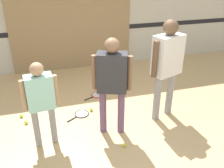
{
  "coord_description": "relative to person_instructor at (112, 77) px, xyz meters",
  "views": [
    {
      "loc": [
        -1.05,
        -3.18,
        2.68
      ],
      "look_at": [
        -0.08,
        0.21,
        0.92
      ],
      "focal_mm": 40.0,
      "sensor_mm": 36.0,
      "label": 1
    }
  ],
  "objects": [
    {
      "name": "ground_plane",
      "position": [
        0.08,
        -0.21,
        -1.03
      ],
      "size": [
        16.0,
        16.0,
        0.0
      ],
      "primitive_type": "plane",
      "color": "tan"
    },
    {
      "name": "wall_back",
      "position": [
        0.08,
        3.11,
        0.57
      ],
      "size": [
        16.0,
        0.07,
        3.2
      ],
      "color": "beige",
      "rests_on": "ground_plane"
    },
    {
      "name": "wall_panel",
      "position": [
        -0.2,
        3.05,
        -0.02
      ],
      "size": [
        3.12,
        0.05,
        2.02
      ],
      "color": "#9E7F56",
      "rests_on": "ground_plane"
    },
    {
      "name": "person_instructor",
      "position": [
        0.0,
        0.0,
        0.0
      ],
      "size": [
        0.6,
        0.4,
        1.66
      ],
      "rotation": [
        0.0,
        0.0,
        -0.34
      ],
      "color": "#6B4C70",
      "rests_on": "ground_plane"
    },
    {
      "name": "person_student_left",
      "position": [
        -1.1,
        -0.02,
        -0.16
      ],
      "size": [
        0.53,
        0.26,
        1.41
      ],
      "rotation": [
        0.0,
        0.0,
        0.11
      ],
      "color": "gray",
      "rests_on": "ground_plane"
    },
    {
      "name": "person_student_right",
      "position": [
        1.04,
        0.2,
        0.1
      ],
      "size": [
        0.66,
        0.44,
        1.83
      ],
      "rotation": [
        0.0,
        0.0,
        -2.8
      ],
      "color": "gray",
      "rests_on": "ground_plane"
    },
    {
      "name": "racket_spare_on_floor",
      "position": [
        -0.43,
        0.65,
        -1.02
      ],
      "size": [
        0.5,
        0.39,
        0.03
      ],
      "rotation": [
        0.0,
        0.0,
        3.7
      ],
      "color": "#28282D",
      "rests_on": "ground_plane"
    },
    {
      "name": "racket_second_spare",
      "position": [
        0.04,
        1.31,
        -1.02
      ],
      "size": [
        0.53,
        0.4,
        0.03
      ],
      "rotation": [
        0.0,
        0.0,
        3.6
      ],
      "color": "red",
      "rests_on": "ground_plane"
    },
    {
      "name": "tennis_ball_near_instructor",
      "position": [
        0.08,
        -0.45,
        -1.0
      ],
      "size": [
        0.07,
        0.07,
        0.07
      ],
      "primitive_type": "sphere",
      "color": "#CCE038",
      "rests_on": "ground_plane"
    },
    {
      "name": "tennis_ball_by_spare_racket",
      "position": [
        -0.22,
        0.73,
        -1.0
      ],
      "size": [
        0.07,
        0.07,
        0.07
      ],
      "primitive_type": "sphere",
      "color": "#CCE038",
      "rests_on": "ground_plane"
    },
    {
      "name": "tennis_ball_stray_left",
      "position": [
        -1.53,
        0.88,
        -1.0
      ],
      "size": [
        0.07,
        0.07,
        0.07
      ],
      "primitive_type": "sphere",
      "color": "#CCE038",
      "rests_on": "ground_plane"
    },
    {
      "name": "tennis_ball_stray_right",
      "position": [
        -1.44,
        0.63,
        -1.0
      ],
      "size": [
        0.07,
        0.07,
        0.07
      ],
      "primitive_type": "sphere",
      "color": "#CCE038",
      "rests_on": "ground_plane"
    }
  ]
}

